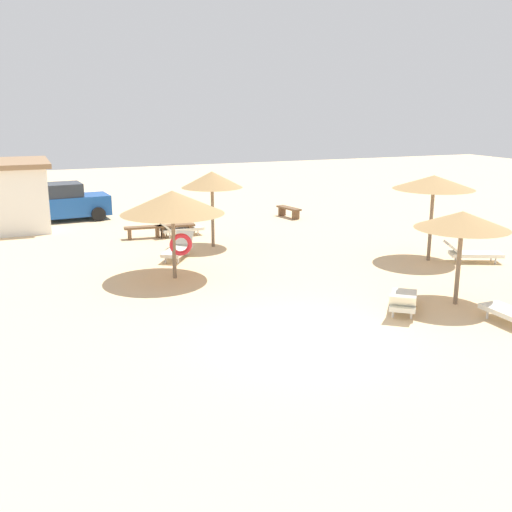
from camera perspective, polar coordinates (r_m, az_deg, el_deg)
ground_plane at (r=13.87m, az=4.73°, el=-7.66°), size 80.00×80.00×0.00m
parasol_0 at (r=16.30m, az=19.16°, el=3.24°), size 2.44×2.44×2.51m
parasol_1 at (r=21.98m, az=-4.24°, el=7.29°), size 2.26×2.26×2.82m
parasol_2 at (r=20.76m, az=16.67°, el=6.75°), size 2.70×2.70×2.91m
parasol_4 at (r=17.99m, az=-8.01°, el=5.07°), size 3.13×3.13×2.70m
lounger_0 at (r=15.71m, az=13.94°, el=-4.14°), size 1.66×1.88×0.73m
lounger_1 at (r=24.30m, az=-7.41°, el=2.64°), size 1.91×0.75×0.74m
lounger_2 at (r=21.35m, az=19.97°, el=0.27°), size 1.99×1.37×0.70m
lounger_4 at (r=20.83m, az=-7.44°, el=0.71°), size 1.54×1.90×0.80m
bench_0 at (r=28.17m, az=3.16°, el=4.40°), size 0.67×1.55×0.49m
bench_1 at (r=24.08m, az=-10.74°, el=2.47°), size 1.53×0.52×0.49m
bench_2 at (r=24.25m, az=-7.65°, el=2.67°), size 1.53×0.52×0.49m
parked_car at (r=28.74m, az=-18.02°, el=4.88°), size 4.12×2.24×1.72m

